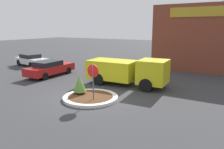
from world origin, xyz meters
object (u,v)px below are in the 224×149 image
at_px(parked_sedan_red, 50,68).
at_px(parked_sedan_white, 31,60).
at_px(utility_truck, 127,71).
at_px(stop_sign, 93,76).

xyz_separation_m(parked_sedan_red, parked_sedan_white, (-5.67, 2.64, -0.00)).
xyz_separation_m(utility_truck, parked_sedan_white, (-13.16, 2.06, -0.44)).
bearing_deg(utility_truck, parked_sedan_red, -178.14).
bearing_deg(parked_sedan_red, utility_truck, -86.34).
relative_size(parked_sedan_red, parked_sedan_white, 1.06).
bearing_deg(parked_sedan_white, stop_sign, -16.44).
distance_m(utility_truck, parked_sedan_white, 13.33).
relative_size(utility_truck, parked_sedan_red, 1.29).
height_order(parked_sedan_red, parked_sedan_white, parked_sedan_red).
xyz_separation_m(stop_sign, parked_sedan_white, (-13.18, 6.48, -0.89)).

